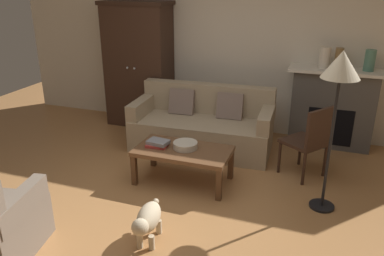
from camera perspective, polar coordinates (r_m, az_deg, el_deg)
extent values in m
plane|color=#B27A47|center=(4.18, -3.68, -11.60)|extent=(9.60, 9.60, 0.00)
cube|color=silver|center=(6.00, 5.78, 12.91)|extent=(7.20, 0.10, 2.80)
cube|color=#4C4947|center=(5.78, 19.91, 2.62)|extent=(1.10, 0.36, 1.08)
cube|color=black|center=(5.67, 19.63, 0.15)|extent=(0.60, 0.01, 0.52)
cube|color=white|center=(5.62, 20.63, 7.97)|extent=(1.26, 0.48, 0.04)
cube|color=#382319|center=(6.26, -7.81, 8.92)|extent=(1.00, 0.52, 1.88)
cube|color=#2F1E15|center=(6.13, -8.29, 17.82)|extent=(1.06, 0.55, 0.06)
sphere|color=#ADAFB5|center=(6.04, -9.53, 8.74)|extent=(0.04, 0.04, 0.04)
sphere|color=#ADAFB5|center=(5.99, -8.51, 8.68)|extent=(0.04, 0.04, 0.04)
cube|color=tan|center=(5.40, 1.42, -0.96)|extent=(1.94, 0.93, 0.44)
cube|color=tan|center=(5.57, 2.40, 4.42)|extent=(1.91, 0.27, 0.42)
cube|color=tan|center=(5.57, -7.32, 3.19)|extent=(0.20, 0.80, 0.22)
cube|color=tan|center=(5.14, 10.95, 1.38)|extent=(0.20, 0.80, 0.22)
cube|color=#7F6B60|center=(5.55, -1.49, 3.93)|extent=(0.37, 0.20, 0.37)
cube|color=#7F6B60|center=(5.38, 5.63, 3.26)|extent=(0.37, 0.20, 0.37)
cube|color=brown|center=(4.48, -1.32, -3.41)|extent=(1.10, 0.60, 0.05)
cube|color=brown|center=(4.56, -8.52, -6.17)|extent=(0.06, 0.06, 0.37)
cube|color=brown|center=(4.22, 4.00, -8.37)|extent=(0.06, 0.06, 0.37)
cube|color=brown|center=(4.97, -5.75, -3.58)|extent=(0.06, 0.06, 0.37)
cube|color=brown|center=(4.66, 5.74, -5.35)|extent=(0.06, 0.06, 0.37)
cylinder|color=beige|center=(4.48, -0.99, -2.55)|extent=(0.28, 0.28, 0.07)
cube|color=#B73833|center=(4.55, -5.20, -2.52)|extent=(0.26, 0.20, 0.03)
cube|color=gray|center=(4.54, -5.02, -2.08)|extent=(0.26, 0.20, 0.04)
cylinder|color=beige|center=(5.58, 18.98, 9.80)|extent=(0.14, 0.14, 0.28)
cylinder|color=olive|center=(5.59, 20.84, 9.57)|extent=(0.11, 0.11, 0.28)
cylinder|color=slate|center=(5.61, 24.74, 9.04)|extent=(0.14, 0.14, 0.28)
cube|color=#756656|center=(3.56, -24.04, -10.22)|extent=(0.25, 0.71, 0.20)
cube|color=#382319|center=(4.82, 16.16, -2.01)|extent=(0.61, 0.61, 0.04)
cylinder|color=#382319|center=(5.15, 15.66, -3.13)|extent=(0.04, 0.04, 0.41)
cylinder|color=#382319|center=(4.89, 12.76, -4.23)|extent=(0.04, 0.04, 0.41)
cylinder|color=#382319|center=(4.95, 18.99, -4.59)|extent=(0.04, 0.04, 0.41)
cylinder|color=#382319|center=(4.67, 16.16, -5.83)|extent=(0.04, 0.04, 0.41)
cube|color=#382319|center=(4.62, 18.36, -0.01)|extent=(0.29, 0.38, 0.45)
cylinder|color=black|center=(4.40, 18.56, -10.81)|extent=(0.26, 0.26, 0.02)
cylinder|color=black|center=(4.09, 19.69, -2.49)|extent=(0.03, 0.03, 1.42)
cone|color=beige|center=(3.85, 21.21, 8.73)|extent=(0.36, 0.36, 0.26)
ellipsoid|color=beige|center=(3.61, -6.39, -12.91)|extent=(0.26, 0.42, 0.22)
sphere|color=beige|center=(3.39, -7.66, -14.29)|extent=(0.15, 0.15, 0.15)
cylinder|color=beige|center=(3.61, -5.98, -16.44)|extent=(0.06, 0.06, 0.14)
cylinder|color=beige|center=(3.64, -7.71, -16.18)|extent=(0.06, 0.06, 0.14)
cylinder|color=beige|center=(3.79, -4.90, -14.28)|extent=(0.06, 0.06, 0.14)
cylinder|color=beige|center=(3.82, -6.54, -14.05)|extent=(0.06, 0.06, 0.14)
sphere|color=beige|center=(3.78, -5.36, -10.75)|extent=(0.06, 0.06, 0.06)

